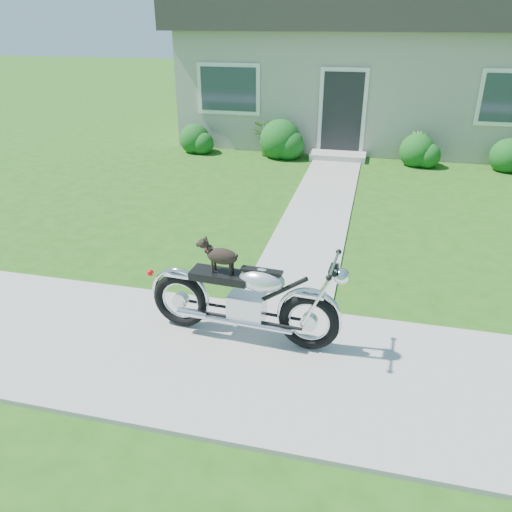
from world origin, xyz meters
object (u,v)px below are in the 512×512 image
at_px(house, 405,61).
at_px(motorcycle_with_dog, 246,298).
at_px(potted_plant_right, 417,148).
at_px(potted_plant_left, 268,140).

relative_size(house, motorcycle_with_dog, 5.66).
height_order(house, potted_plant_right, house).
relative_size(potted_plant_left, potted_plant_right, 1.04).
relative_size(house, potted_plant_left, 14.95).
xyz_separation_m(house, potted_plant_right, (0.41, -3.44, -1.75)).
bearing_deg(potted_plant_right, motorcycle_with_dog, -104.93).
xyz_separation_m(potted_plant_right, motorcycle_with_dog, (-2.18, -8.19, 0.14)).
height_order(house, potted_plant_left, house).
bearing_deg(house, potted_plant_left, -134.13).
bearing_deg(motorcycle_with_dog, house, 85.01).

